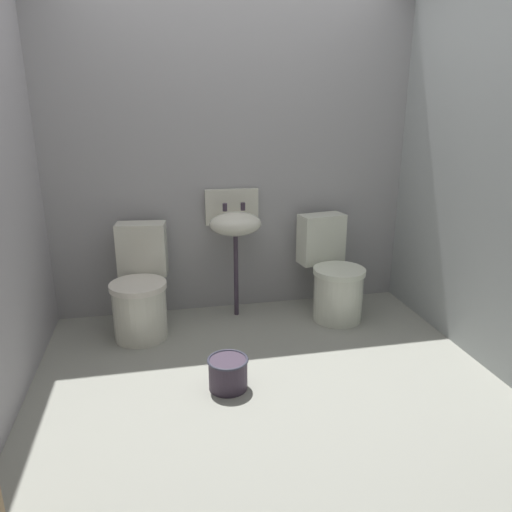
{
  "coord_description": "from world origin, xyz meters",
  "views": [
    {
      "loc": [
        -0.59,
        -2.53,
        1.61
      ],
      "look_at": [
        0.0,
        0.29,
        0.7
      ],
      "focal_mm": 33.42,
      "sensor_mm": 36.0,
      "label": 1
    }
  ],
  "objects_px": {
    "toilet_right": "(333,277)",
    "bucket": "(228,373)",
    "toilet_left": "(141,291)",
    "sink": "(235,223)"
  },
  "relations": [
    {
      "from": "toilet_left",
      "to": "sink",
      "type": "height_order",
      "value": "sink"
    },
    {
      "from": "bucket",
      "to": "toilet_left",
      "type": "bearing_deg",
      "value": 120.46
    },
    {
      "from": "toilet_right",
      "to": "sink",
      "type": "distance_m",
      "value": 0.88
    },
    {
      "from": "sink",
      "to": "bucket",
      "type": "height_order",
      "value": "sink"
    },
    {
      "from": "toilet_right",
      "to": "toilet_left",
      "type": "bearing_deg",
      "value": -9.75
    },
    {
      "from": "toilet_left",
      "to": "sink",
      "type": "xyz_separation_m",
      "value": [
        0.73,
        0.19,
        0.43
      ]
    },
    {
      "from": "toilet_left",
      "to": "sink",
      "type": "bearing_deg",
      "value": -158.61
    },
    {
      "from": "toilet_right",
      "to": "bucket",
      "type": "bearing_deg",
      "value": 31.96
    },
    {
      "from": "toilet_right",
      "to": "bucket",
      "type": "relative_size",
      "value": 3.17
    },
    {
      "from": "toilet_left",
      "to": "bucket",
      "type": "bearing_deg",
      "value": 127.43
    }
  ]
}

